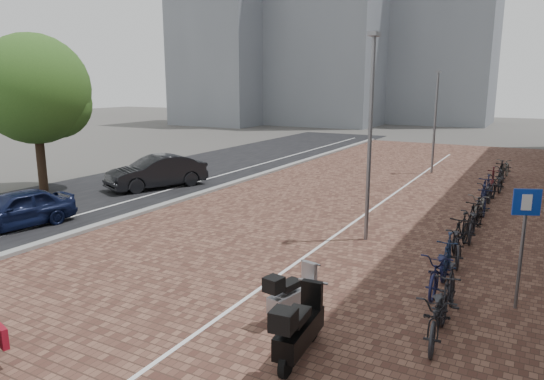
% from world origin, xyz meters
% --- Properties ---
extents(ground, '(140.00, 140.00, 0.00)m').
position_xyz_m(ground, '(0.00, 0.00, 0.00)').
color(ground, '#474442').
rests_on(ground, ground).
extents(plaza_brick, '(14.50, 42.00, 0.04)m').
position_xyz_m(plaza_brick, '(2.00, 12.00, 0.01)').
color(plaza_brick, brown).
rests_on(plaza_brick, ground).
extents(street_asphalt, '(8.00, 50.00, 0.03)m').
position_xyz_m(street_asphalt, '(-9.00, 12.00, 0.01)').
color(street_asphalt, black).
rests_on(street_asphalt, ground).
extents(curb, '(0.35, 42.00, 0.14)m').
position_xyz_m(curb, '(-5.10, 12.00, 0.07)').
color(curb, gray).
rests_on(curb, ground).
extents(lane_line, '(0.12, 44.00, 0.00)m').
position_xyz_m(lane_line, '(-7.00, 12.00, 0.02)').
color(lane_line, white).
rests_on(lane_line, street_asphalt).
extents(parking_line, '(0.10, 30.00, 0.00)m').
position_xyz_m(parking_line, '(2.20, 12.00, 0.04)').
color(parking_line, white).
rests_on(parking_line, plaza_brick).
extents(bg_towers, '(33.00, 23.00, 32.00)m').
position_xyz_m(bg_towers, '(-14.34, 48.94, 13.96)').
color(bg_towers, gray).
rests_on(bg_towers, ground).
extents(car_navy, '(2.14, 3.97, 1.28)m').
position_xyz_m(car_navy, '(-7.44, 1.88, 0.64)').
color(car_navy, '#0E1534').
rests_on(car_navy, ground).
extents(car_dark, '(3.27, 4.80, 1.50)m').
position_xyz_m(car_dark, '(-7.79, 9.14, 0.75)').
color(car_dark, black).
rests_on(car_dark, ground).
extents(scooter_front, '(0.79, 1.62, 1.07)m').
position_xyz_m(scooter_front, '(3.50, 0.56, 0.54)').
color(scooter_front, '#9B9BA0').
rests_on(scooter_front, ground).
extents(scooter_mid, '(0.71, 1.85, 1.24)m').
position_xyz_m(scooter_mid, '(4.29, -0.81, 0.62)').
color(scooter_mid, black).
rests_on(scooter_mid, ground).
extents(parking_sign, '(0.52, 0.25, 2.64)m').
position_xyz_m(parking_sign, '(7.50, 3.15, 1.80)').
color(parking_sign, slate).
rests_on(parking_sign, ground).
extents(lamp_near, '(0.12, 0.12, 6.10)m').
position_xyz_m(lamp_near, '(3.18, 6.23, 3.05)').
color(lamp_near, gray).
rests_on(lamp_near, ground).
extents(lamp_far, '(0.12, 0.12, 5.33)m').
position_xyz_m(lamp_far, '(2.59, 19.05, 2.66)').
color(lamp_far, slate).
rests_on(lamp_far, ground).
extents(street_tree, '(4.71, 4.71, 6.85)m').
position_xyz_m(street_tree, '(-11.63, 6.25, 4.36)').
color(street_tree, '#382619').
rests_on(street_tree, ground).
extents(bike_row, '(1.33, 20.43, 1.05)m').
position_xyz_m(bike_row, '(6.01, 10.20, 0.52)').
color(bike_row, '#222227').
rests_on(bike_row, ground).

